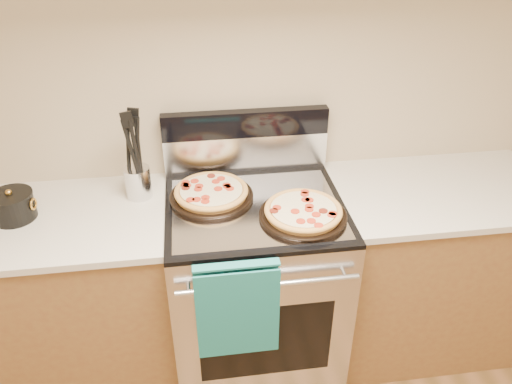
{
  "coord_description": "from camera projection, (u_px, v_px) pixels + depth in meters",
  "views": [
    {
      "loc": [
        -0.24,
        -0.12,
        2.08
      ],
      "look_at": [
        -0.01,
        1.55,
        1.04
      ],
      "focal_mm": 35.0,
      "sensor_mm": 36.0,
      "label": 1
    }
  ],
  "objects": [
    {
      "name": "wall_back",
      "position": [
        244.0,
        80.0,
        2.2
      ],
      "size": [
        4.0,
        0.0,
        4.0
      ],
      "primitive_type": "plane",
      "rotation": [
        1.57,
        0.0,
        0.0
      ],
      "color": "#BFAC8A",
      "rests_on": "ground"
    },
    {
      "name": "cooktop",
      "position": [
        255.0,
        207.0,
        2.13
      ],
      "size": [
        0.76,
        0.68,
        0.02
      ],
      "primitive_type": "cube",
      "color": "black",
      "rests_on": "range_body"
    },
    {
      "name": "oven_handle",
      "position": [
        269.0,
        285.0,
        1.87
      ],
      "size": [
        0.7,
        0.03,
        0.03
      ],
      "primitive_type": "cylinder",
      "rotation": [
        0.0,
        1.57,
        0.0
      ],
      "color": "silver",
      "rests_on": "range_body"
    },
    {
      "name": "foil_sheet",
      "position": [
        256.0,
        208.0,
        2.1
      ],
      "size": [
        0.7,
        0.55,
        0.01
      ],
      "primitive_type": "cube",
      "color": "gray",
      "rests_on": "cooktop"
    },
    {
      "name": "cabinet_right",
      "position": [
        427.0,
        268.0,
        2.51
      ],
      "size": [
        1.0,
        0.62,
        0.88
      ],
      "primitive_type": "cube",
      "color": "brown",
      "rests_on": "ground"
    },
    {
      "name": "countertop_right",
      "position": [
        445.0,
        191.0,
        2.27
      ],
      "size": [
        1.02,
        0.64,
        0.03
      ],
      "primitive_type": "cube",
      "color": "beige",
      "rests_on": "cabinet_right"
    },
    {
      "name": "pepperoni_pizza_back",
      "position": [
        211.0,
        193.0,
        2.15
      ],
      "size": [
        0.42,
        0.42,
        0.05
      ],
      "primitive_type": null,
      "rotation": [
        0.0,
        0.0,
        -0.22
      ],
      "color": "#C78D3D",
      "rests_on": "foil_sheet"
    },
    {
      "name": "cabinet_left",
      "position": [
        66.0,
        303.0,
        2.3
      ],
      "size": [
        1.0,
        0.62,
        0.88
      ],
      "primitive_type": "cube",
      "color": "brown",
      "rests_on": "ground"
    },
    {
      "name": "backsplash_lower",
      "position": [
        246.0,
        153.0,
        2.34
      ],
      "size": [
        0.76,
        0.06,
        0.18
      ],
      "primitive_type": "cube",
      "color": "silver",
      "rests_on": "cooktop"
    },
    {
      "name": "utensil_crock",
      "position": [
        138.0,
        182.0,
        2.17
      ],
      "size": [
        0.14,
        0.14,
        0.14
      ],
      "primitive_type": "cylinder",
      "rotation": [
        0.0,
        0.0,
        -0.31
      ],
      "color": "silver",
      "rests_on": "countertop_left"
    },
    {
      "name": "dish_towel",
      "position": [
        237.0,
        308.0,
        1.91
      ],
      "size": [
        0.32,
        0.05,
        0.42
      ],
      "primitive_type": null,
      "color": "#177568",
      "rests_on": "oven_handle"
    },
    {
      "name": "pepperoni_pizza_front",
      "position": [
        303.0,
        212.0,
        2.02
      ],
      "size": [
        0.36,
        0.36,
        0.05
      ],
      "primitive_type": null,
      "rotation": [
        0.0,
        0.0,
        0.03
      ],
      "color": "#C78D3D",
      "rests_on": "foil_sheet"
    },
    {
      "name": "saucepan",
      "position": [
        13.0,
        207.0,
        2.03
      ],
      "size": [
        0.2,
        0.2,
        0.1
      ],
      "primitive_type": "cylinder",
      "rotation": [
        0.0,
        0.0,
        -0.2
      ],
      "color": "black",
      "rests_on": "countertop_left"
    },
    {
      "name": "countertop_left",
      "position": [
        43.0,
        222.0,
        2.06
      ],
      "size": [
        1.02,
        0.64,
        0.03
      ],
      "primitive_type": "cube",
      "color": "beige",
      "rests_on": "cabinet_left"
    },
    {
      "name": "range_body",
      "position": [
        255.0,
        287.0,
        2.37
      ],
      "size": [
        0.76,
        0.68,
        0.9
      ],
      "primitive_type": "cube",
      "color": "#B7B7BC",
      "rests_on": "ground"
    },
    {
      "name": "backsplash_upper",
      "position": [
        246.0,
        123.0,
        2.26
      ],
      "size": [
        0.76,
        0.06,
        0.12
      ],
      "primitive_type": "cube",
      "color": "black",
      "rests_on": "backsplash_lower"
    },
    {
      "name": "oven_window",
      "position": [
        266.0,
        341.0,
        2.09
      ],
      "size": [
        0.56,
        0.01,
        0.4
      ],
      "primitive_type": "cube",
      "color": "black",
      "rests_on": "range_body"
    }
  ]
}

